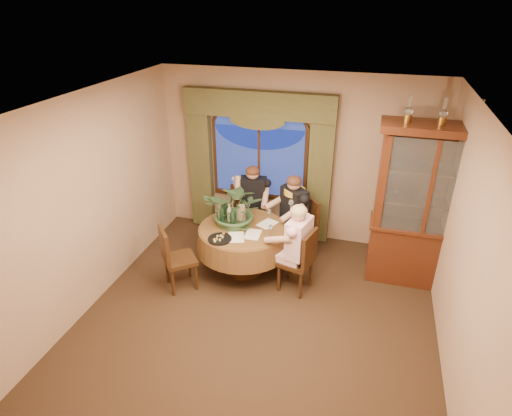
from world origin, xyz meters
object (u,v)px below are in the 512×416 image
(oil_lamp_right, at_px, (480,113))
(person_scarf, at_px, (294,216))
(chair_front_left, at_px, (180,258))
(olive_bowl, at_px, (244,228))
(centerpiece_plant, at_px, (236,187))
(wine_bottle_0, at_px, (222,215))
(person_back, at_px, (253,203))
(wine_bottle_4, at_px, (220,212))
(dining_table, at_px, (243,249))
(oil_lamp_left, at_px, (409,109))
(chair_right, at_px, (296,260))
(chair_back, at_px, (243,216))
(wine_bottle_2, at_px, (229,215))
(person_pink, at_px, (298,249))
(wine_bottle_1, at_px, (226,210))
(oil_lamp_center, at_px, (444,111))
(chair_back_right, at_px, (299,229))
(stoneware_vase, at_px, (241,214))
(china_cabinet, at_px, (424,208))
(wine_bottle_3, at_px, (232,219))

(oil_lamp_right, distance_m, person_scarf, 2.92)
(chair_front_left, xyz_separation_m, olive_bowl, (0.78, 0.57, 0.29))
(centerpiece_plant, relative_size, wine_bottle_0, 2.98)
(oil_lamp_right, bearing_deg, centerpiece_plant, -173.15)
(person_back, xyz_separation_m, centerpiece_plant, (-0.01, -0.84, 0.66))
(chair_front_left, distance_m, wine_bottle_4, 0.89)
(dining_table, xyz_separation_m, wine_bottle_4, (-0.38, 0.08, 0.54))
(oil_lamp_right, relative_size, person_back, 0.25)
(oil_lamp_left, relative_size, wine_bottle_4, 1.03)
(oil_lamp_right, xyz_separation_m, olive_bowl, (-2.85, -0.53, -1.75))
(chair_right, distance_m, wine_bottle_0, 1.25)
(oil_lamp_left, xyz_separation_m, person_back, (-2.19, 0.48, -1.85))
(chair_front_left, bearing_deg, chair_back, 121.87)
(oil_lamp_right, distance_m, centerpiece_plant, 3.26)
(dining_table, xyz_separation_m, wine_bottle_0, (-0.31, -0.01, 0.54))
(wine_bottle_2, bearing_deg, oil_lamp_left, 11.16)
(person_pink, distance_m, olive_bowl, 0.86)
(centerpiece_plant, height_order, wine_bottle_4, centerpiece_plant)
(chair_front_left, height_order, person_scarf, person_scarf)
(wine_bottle_1, bearing_deg, dining_table, -26.44)
(wine_bottle_0, distance_m, wine_bottle_2, 0.11)
(oil_lamp_left, bearing_deg, wine_bottle_1, -172.30)
(oil_lamp_left, relative_size, oil_lamp_center, 1.00)
(oil_lamp_left, bearing_deg, chair_back_right, 172.59)
(person_pink, relative_size, stoneware_vase, 4.86)
(oil_lamp_left, bearing_deg, person_scarf, 172.22)
(chair_right, height_order, wine_bottle_1, wine_bottle_1)
(chair_front_left, distance_m, centerpiece_plant, 1.28)
(china_cabinet, relative_size, wine_bottle_2, 7.13)
(china_cabinet, height_order, person_scarf, china_cabinet)
(china_cabinet, distance_m, chair_front_left, 3.47)
(oil_lamp_right, xyz_separation_m, person_pink, (-2.01, -0.70, -1.85))
(person_back, bearing_deg, chair_back_right, 153.08)
(wine_bottle_2, bearing_deg, wine_bottle_3, -50.45)
(stoneware_vase, relative_size, wine_bottle_0, 0.84)
(oil_lamp_right, height_order, wine_bottle_4, oil_lamp_right)
(wine_bottle_1, xyz_separation_m, wine_bottle_3, (0.18, -0.22, 0.00))
(person_scarf, bearing_deg, chair_right, 146.21)
(olive_bowl, bearing_deg, person_scarf, 50.96)
(oil_lamp_left, xyz_separation_m, chair_right, (-1.22, -0.70, -2.04))
(chair_front_left, bearing_deg, wine_bottle_3, 92.46)
(oil_lamp_center, distance_m, wine_bottle_2, 3.16)
(oil_lamp_center, xyz_separation_m, wine_bottle_2, (-2.69, -0.45, -1.61))
(centerpiece_plant, relative_size, wine_bottle_1, 2.98)
(person_back, bearing_deg, olive_bowl, 91.70)
(person_scarf, relative_size, wine_bottle_3, 4.18)
(centerpiece_plant, bearing_deg, wine_bottle_0, -144.38)
(oil_lamp_left, height_order, person_scarf, oil_lamp_left)
(chair_back, distance_m, wine_bottle_4, 0.88)
(centerpiece_plant, xyz_separation_m, wine_bottle_1, (-0.19, 0.04, -0.42))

